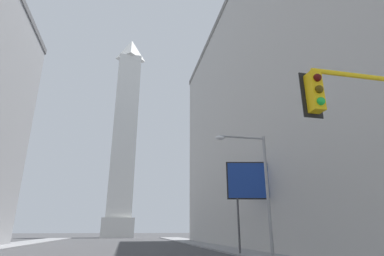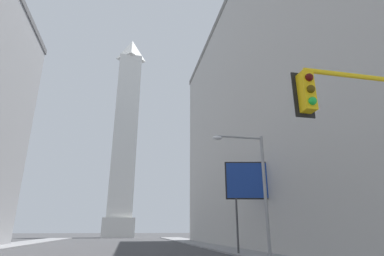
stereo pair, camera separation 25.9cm
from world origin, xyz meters
name	(u,v)px [view 1 (the left image)]	position (x,y,z in m)	size (l,w,h in m)	color
sidewalk_right	(240,250)	(13.00, 30.34, 0.07)	(5.00, 101.15, 0.15)	gray
building_right	(321,112)	(26.02, 32.31, 16.84)	(24.71, 53.39, 33.66)	#B2AFAA
obelisk	(125,132)	(0.00, 84.29, 28.64)	(8.16, 8.16, 59.69)	silver
street_lamp	(258,181)	(9.67, 17.62, 4.92)	(3.46, 0.36, 7.90)	gray
billboard_sign	(257,182)	(12.80, 24.76, 5.96)	(5.25, 1.32, 7.81)	#3F3F42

